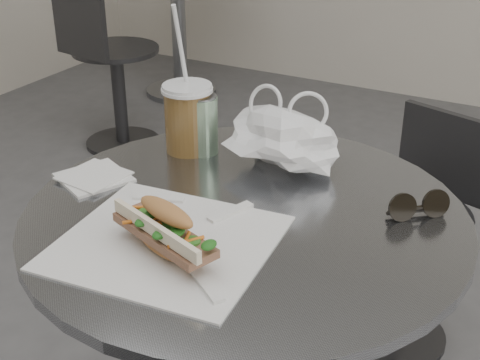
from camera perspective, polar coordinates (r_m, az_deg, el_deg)
The scene contains 11 objects.
cafe_table at distance 1.30m, azimuth 0.40°, elevation -13.30°, with size 0.76×0.76×0.74m.
bg_table at distance 3.80m, azimuth -5.30°, elevation 14.02°, with size 0.70×0.70×0.74m.
chair_far at distance 1.93m, azimuth 14.25°, elevation -5.53°, with size 0.36×0.38×0.66m.
bg_chair at distance 3.13m, azimuth -10.94°, elevation 8.39°, with size 0.39×0.42×0.74m.
sandwich_paper at distance 1.06m, azimuth -6.28°, elevation -5.29°, with size 0.32×0.30×0.00m, color white.
banh_mi at distance 1.01m, azimuth -6.41°, elevation -4.28°, with size 0.25×0.17×0.08m.
iced_coffee at distance 1.34m, azimuth -4.46°, elevation 5.42°, with size 0.10×0.10×0.30m.
sunglasses at distance 1.15m, azimuth 14.97°, elevation -2.25°, with size 0.09×0.09×0.05m.
plastic_bag at distance 1.28m, azimuth 3.52°, elevation 3.48°, with size 0.22×0.17×0.11m, color white, non-canonical shape.
napkin_stack at distance 1.27m, azimuth -12.36°, elevation 0.25°, with size 0.15×0.15×0.01m.
drink_can at distance 1.34m, azimuth -3.25°, elevation 4.77°, with size 0.06×0.06×0.12m.
Camera 1 is at (0.47, -0.67, 1.30)m, focal length 50.00 mm.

